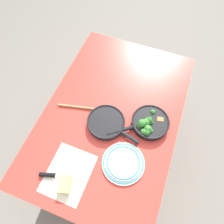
# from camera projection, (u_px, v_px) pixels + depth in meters

# --- Properties ---
(ground_plane) EXTENTS (14.00, 14.00, 0.00)m
(ground_plane) POSITION_uv_depth(u_px,v_px,m) (112.00, 148.00, 1.89)
(ground_plane) COLOR slate
(dining_table_red) EXTENTS (1.26, 0.83, 0.72)m
(dining_table_red) POSITION_uv_depth(u_px,v_px,m) (112.00, 119.00, 1.32)
(dining_table_red) COLOR red
(dining_table_red) RESTS_ON ground_plane
(skillet_broccoli) EXTENTS (0.29, 0.34, 0.08)m
(skillet_broccoli) POSITION_uv_depth(u_px,v_px,m) (149.00, 123.00, 1.19)
(skillet_broccoli) COLOR black
(skillet_broccoli) RESTS_ON dining_table_red
(skillet_eggs) EXTENTS (0.23, 0.34, 0.04)m
(skillet_eggs) POSITION_uv_depth(u_px,v_px,m) (106.00, 123.00, 1.20)
(skillet_eggs) COLOR black
(skillet_eggs) RESTS_ON dining_table_red
(wooden_spoon) EXTENTS (0.11, 0.36, 0.02)m
(wooden_spoon) POSITION_uv_depth(u_px,v_px,m) (93.00, 109.00, 1.26)
(wooden_spoon) COLOR #A87A4C
(wooden_spoon) RESTS_ON dining_table_red
(parchment_sheet) EXTENTS (0.29, 0.23, 0.00)m
(parchment_sheet) POSITION_uv_depth(u_px,v_px,m) (68.00, 173.00, 1.08)
(parchment_sheet) COLOR silver
(parchment_sheet) RESTS_ON dining_table_red
(grater_knife) EXTENTS (0.10, 0.25, 0.02)m
(grater_knife) POSITION_uv_depth(u_px,v_px,m) (56.00, 175.00, 1.07)
(grater_knife) COLOR silver
(grater_knife) RESTS_ON dining_table_red
(cheese_block) EXTENTS (0.10, 0.08, 0.04)m
(cheese_block) POSITION_uv_depth(u_px,v_px,m) (65.00, 184.00, 1.04)
(cheese_block) COLOR #EACC66
(cheese_block) RESTS_ON dining_table_red
(dinner_plate_stack) EXTENTS (0.24, 0.24, 0.03)m
(dinner_plate_stack) POSITION_uv_depth(u_px,v_px,m) (123.00, 163.00, 1.10)
(dinner_plate_stack) COLOR silver
(dinner_plate_stack) RESTS_ON dining_table_red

